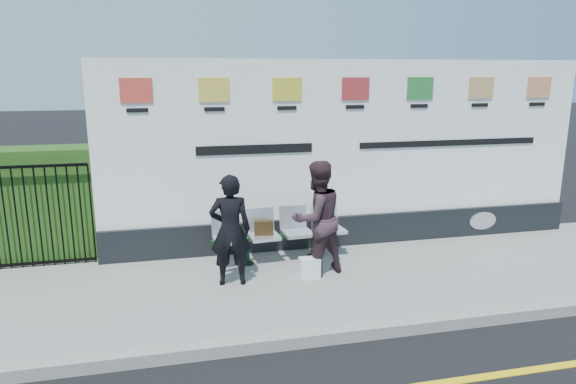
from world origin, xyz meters
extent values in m
plane|color=black|center=(0.00, 0.00, 0.00)|extent=(80.00, 80.00, 0.00)
cube|color=gray|center=(0.00, 2.50, 0.06)|extent=(14.00, 3.00, 0.12)
cube|color=gray|center=(0.00, 1.00, 0.07)|extent=(14.00, 0.18, 0.14)
cube|color=yellow|center=(0.00, 0.00, 0.00)|extent=(14.00, 0.10, 0.01)
cube|color=black|center=(0.50, 3.85, 0.37)|extent=(8.00, 0.30, 0.50)
cube|color=white|center=(0.50, 3.85, 1.87)|extent=(8.00, 0.14, 2.50)
cube|color=#285118|center=(-4.58, 4.30, 0.97)|extent=(2.35, 0.70, 1.70)
imported|color=black|center=(-1.64, 2.58, 0.88)|extent=(0.59, 0.42, 1.51)
imported|color=#3A252C|center=(-0.42, 2.68, 0.93)|extent=(0.96, 0.85, 1.63)
cube|color=black|center=(-1.07, 3.28, 0.66)|extent=(0.29, 0.16, 0.22)
cube|color=white|center=(-0.56, 2.55, 0.26)|extent=(0.28, 0.17, 0.28)
camera|label=1|loc=(-2.36, -3.94, 2.92)|focal=32.00mm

